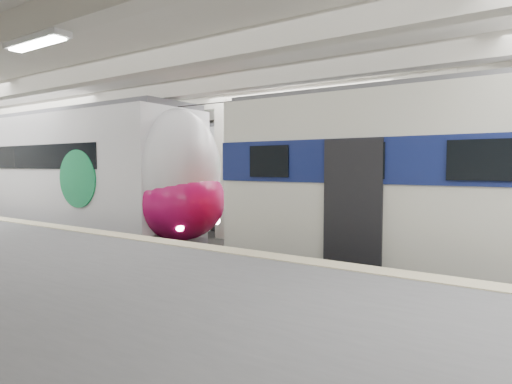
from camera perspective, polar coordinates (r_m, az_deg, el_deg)
The scene contains 3 objects.
station_hall at distance 11.05m, azimuth -7.19°, elevation 5.69°, with size 36.00×24.00×5.75m.
modern_emu at distance 18.36m, azimuth -22.99°, elevation 1.94°, with size 15.41×3.18×4.89m.
far_train at distance 21.58m, azimuth -10.07°, elevation 2.36°, with size 14.72×3.35×4.65m.
Camera 1 is at (7.22, -10.10, 2.83)m, focal length 30.00 mm.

